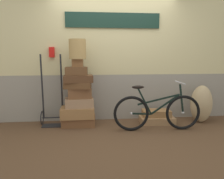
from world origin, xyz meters
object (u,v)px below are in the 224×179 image
suitcase_6 (77,71)px  suitcase_7 (78,63)px  suitcase_5 (78,79)px  wicker_basket (77,49)px  suitcase_9 (156,113)px  suitcase_4 (78,85)px  suitcase_3 (80,93)px  bicycle (157,112)px  suitcase_1 (78,112)px  burlap_sack (201,104)px  suitcase_8 (157,120)px  luggage_trolley (53,108)px  suitcase_2 (79,103)px  suitcase_0 (79,121)px

suitcase_6 → suitcase_7: (0.02, -0.00, 0.15)m
suitcase_5 → wicker_basket: (-0.00, 0.03, 0.55)m
suitcase_9 → suitcase_4: bearing=-173.4°
suitcase_3 → suitcase_5: bearing=-119.6°
suitcase_4 → bicycle: bearing=-9.7°
suitcase_1 → suitcase_6: bearing=103.1°
suitcase_1 → suitcase_9: bearing=0.9°
suitcase_7 → burlap_sack: bearing=4.3°
suitcase_8 → burlap_sack: bearing=2.3°
luggage_trolley → suitcase_7: bearing=-13.5°
suitcase_2 → suitcase_3: suitcase_3 is taller
wicker_basket → suitcase_1: bearing=-147.2°
suitcase_8 → wicker_basket: 2.09m
suitcase_1 → wicker_basket: wicker_basket is taller
suitcase_4 → suitcase_8: 1.73m
suitcase_1 → suitcase_2: suitcase_2 is taller
suitcase_0 → suitcase_5: bearing=-79.0°
suitcase_4 → suitcase_7: 0.42m
suitcase_6 → suitcase_4: bearing=-53.4°
suitcase_6 → wicker_basket: wicker_basket is taller
wicker_basket → bicycle: 1.86m
suitcase_0 → suitcase_4: suitcase_4 is taller
suitcase_3 → suitcase_5: size_ratio=0.81×
suitcase_3 → suitcase_7: size_ratio=2.19×
suitcase_8 → luggage_trolley: size_ratio=0.49×
suitcase_7 → suitcase_4: bearing=-98.9°
suitcase_5 → suitcase_2: bearing=67.8°
suitcase_9 → luggage_trolley: (-2.06, 0.10, 0.13)m
suitcase_8 → wicker_basket: size_ratio=1.86×
suitcase_0 → suitcase_1: (-0.02, -0.04, 0.19)m
suitcase_4 → bicycle: bicycle is taller
suitcase_1 → suitcase_4: suitcase_4 is taller
suitcase_4 → suitcase_8: suitcase_4 is taller
suitcase_9 → luggage_trolley: 2.06m
suitcase_8 → bicycle: 0.52m
burlap_sack → suitcase_7: bearing=179.5°
suitcase_2 → burlap_sack: 2.46m
suitcase_6 → suitcase_1: bearing=-73.9°
suitcase_9 → bicycle: bearing=-101.1°
suitcase_2 → suitcase_3: size_ratio=1.20×
bicycle → wicker_basket: bearing=163.3°
suitcase_0 → suitcase_8: bearing=1.5°
luggage_trolley → bicycle: luggage_trolley is taller
suitcase_7 → suitcase_3: bearing=33.5°
suitcase_7 → suitcase_6: bearing=174.5°
suitcase_1 → luggage_trolley: size_ratio=0.46×
suitcase_1 → burlap_sack: size_ratio=0.84×
suitcase_0 → suitcase_8: (1.56, -0.04, -0.02)m
suitcase_1 → wicker_basket: bearing=32.4°
wicker_basket → suitcase_4: bearing=-104.7°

